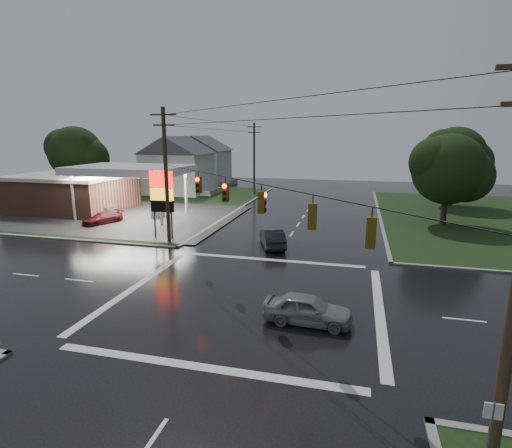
% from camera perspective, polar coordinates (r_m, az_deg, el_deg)
% --- Properties ---
extents(ground, '(120.00, 120.00, 0.00)m').
position_cam_1_polar(ground, '(22.64, -1.05, -10.49)').
color(ground, black).
rests_on(ground, ground).
extents(grass_nw, '(36.00, 36.00, 0.08)m').
position_cam_1_polar(grass_nw, '(56.51, -19.91, 2.96)').
color(grass_nw, black).
rests_on(grass_nw, ground).
extents(gas_station, '(26.20, 18.00, 5.60)m').
position_cam_1_polar(gas_station, '(50.93, -23.75, 4.50)').
color(gas_station, '#2D2D2D').
rests_on(gas_station, ground).
extents(pylon_sign, '(2.00, 0.35, 6.00)m').
position_cam_1_polar(pylon_sign, '(34.85, -13.32, 4.31)').
color(pylon_sign, '#59595E').
rests_on(pylon_sign, ground).
extents(utility_pole_nw, '(2.20, 0.32, 11.00)m').
position_cam_1_polar(utility_pole_nw, '(33.31, -12.72, 6.92)').
color(utility_pole_nw, '#382619').
rests_on(utility_pole_nw, ground).
extents(utility_pole_n, '(2.20, 0.32, 10.50)m').
position_cam_1_polar(utility_pole_n, '(60.07, -0.26, 9.48)').
color(utility_pole_n, '#382619').
rests_on(utility_pole_n, ground).
extents(traffic_signals, '(26.87, 26.87, 1.47)m').
position_cam_1_polar(traffic_signals, '(20.92, -1.09, 6.02)').
color(traffic_signals, black).
rests_on(traffic_signals, ground).
extents(house_near, '(11.05, 8.48, 8.60)m').
position_cam_1_polar(house_near, '(62.15, -11.12, 8.37)').
color(house_near, silver).
rests_on(house_near, ground).
extents(house_far, '(11.05, 8.48, 8.60)m').
position_cam_1_polar(house_far, '(73.53, -7.82, 9.14)').
color(house_far, silver).
rests_on(house_far, ground).
extents(tree_nw_behind, '(8.93, 7.60, 10.00)m').
position_cam_1_polar(tree_nw_behind, '(63.73, -24.25, 9.20)').
color(tree_nw_behind, black).
rests_on(tree_nw_behind, ground).
extents(tree_ne_near, '(7.99, 6.80, 8.98)m').
position_cam_1_polar(tree_ne_near, '(43.06, 25.96, 7.01)').
color(tree_ne_near, black).
rests_on(tree_ne_near, ground).
extents(tree_ne_far, '(8.46, 7.20, 9.80)m').
position_cam_1_polar(tree_ne_far, '(55.36, 26.68, 8.59)').
color(tree_ne_far, black).
rests_on(tree_ne_far, ground).
extents(car_north, '(3.10, 4.85, 1.51)m').
position_cam_1_polar(car_north, '(32.21, 2.33, -1.95)').
color(car_north, black).
rests_on(car_north, ground).
extents(car_crossing, '(4.33, 1.94, 1.44)m').
position_cam_1_polar(car_crossing, '(19.73, 7.40, -11.96)').
color(car_crossing, gray).
rests_on(car_crossing, ground).
extents(car_pump, '(3.18, 4.52, 1.22)m').
position_cam_1_polar(car_pump, '(43.15, -21.08, 0.79)').
color(car_pump, '#501214').
rests_on(car_pump, ground).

